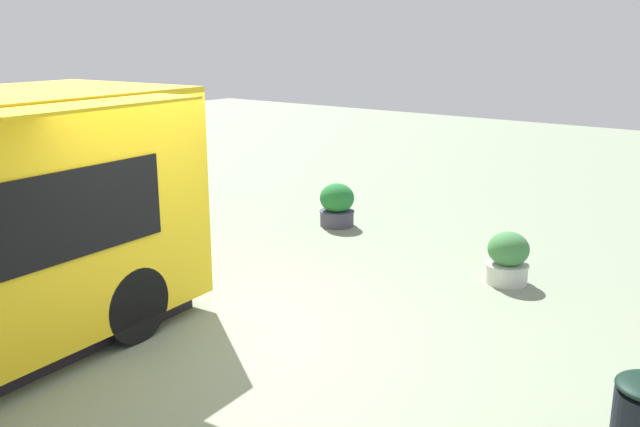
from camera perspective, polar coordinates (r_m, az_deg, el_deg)
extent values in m
plane|color=gray|center=(7.22, -8.91, -10.92)|extent=(40.00, 40.00, 0.00)
cube|color=yellow|center=(7.49, -24.36, 0.18)|extent=(3.61, 2.47, 2.34)
cube|color=black|center=(6.58, -19.27, 0.07)|extent=(1.88, 0.19, 0.82)
cube|color=yellow|center=(6.19, -18.37, 8.59)|extent=(2.10, 0.78, 0.03)
cylinder|color=black|center=(8.87, -23.85, -4.31)|extent=(0.82, 0.29, 0.81)
cylinder|color=black|center=(7.38, -15.35, -7.29)|extent=(0.82, 0.29, 0.81)
ellipsoid|color=navy|center=(12.02, -11.56, -0.25)|extent=(0.52, 0.44, 0.11)
cube|color=navy|center=(11.98, -12.59, -0.35)|extent=(0.36, 0.11, 0.11)
cube|color=navy|center=(11.83, -11.98, -0.51)|extent=(0.36, 0.11, 0.11)
cube|color=red|center=(11.95, -11.63, 1.16)|extent=(0.32, 0.22, 0.50)
sphere|color=brown|center=(11.88, -11.72, 2.79)|extent=(0.21, 0.21, 0.21)
sphere|color=black|center=(11.87, -11.72, 2.91)|extent=(0.21, 0.21, 0.21)
cube|color=red|center=(11.92, -12.46, 1.42)|extent=(0.34, 0.09, 0.27)
cube|color=red|center=(11.78, -11.86, 1.29)|extent=(0.34, 0.09, 0.27)
cylinder|color=#E7AB4B|center=(11.76, -12.78, 0.86)|extent=(0.41, 0.20, 0.09)
cube|color=#D76234|center=(11.76, -12.78, 0.94)|extent=(0.33, 0.14, 0.02)
cylinder|color=#444256|center=(11.42, 1.42, -0.38)|extent=(0.56, 0.56, 0.26)
torus|color=#3D485C|center=(11.39, 1.42, 0.18)|extent=(0.59, 0.59, 0.04)
ellipsoid|color=#237332|center=(11.33, 1.43, 1.30)|extent=(0.57, 0.57, 0.49)
sphere|color=#F63A8A|center=(11.41, 0.69, 2.12)|extent=(0.05, 0.05, 0.05)
sphere|color=#F43D95|center=(11.46, 2.27, 1.87)|extent=(0.06, 0.06, 0.06)
sphere|color=#F84186|center=(11.53, 1.93, 1.79)|extent=(0.07, 0.07, 0.07)
cylinder|color=silver|center=(9.14, 15.30, -4.82)|extent=(0.52, 0.52, 0.26)
torus|color=silver|center=(9.10, 15.35, -4.14)|extent=(0.55, 0.55, 0.04)
ellipsoid|color=#3F7D44|center=(9.04, 15.44, -2.88)|extent=(0.52, 0.52, 0.44)
sphere|color=#EA3591|center=(9.21, 15.38, -2.01)|extent=(0.06, 0.06, 0.06)
sphere|color=#F92297|center=(9.09, 16.42, -2.03)|extent=(0.06, 0.06, 0.06)
sphere|color=#E03385|center=(8.84, 15.06, -2.57)|extent=(0.05, 0.05, 0.05)
sphere|color=#F7258C|center=(8.88, 14.67, -2.40)|extent=(0.06, 0.06, 0.06)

